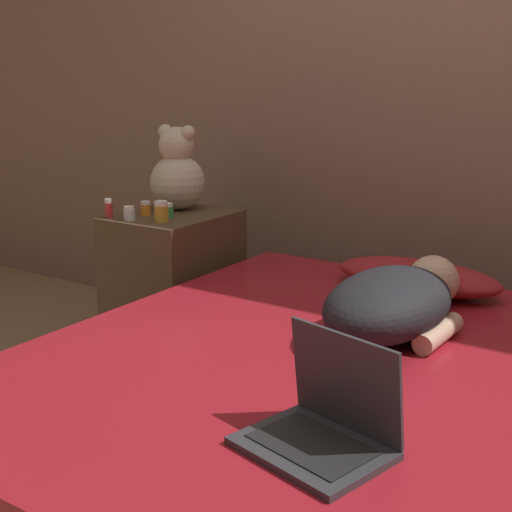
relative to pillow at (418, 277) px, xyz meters
name	(u,v)px	position (x,y,z in m)	size (l,w,h in m)	color
ground_plane	(315,504)	(0.00, -0.72, -0.51)	(12.00, 12.00, 0.00)	#937551
wall_back	(477,47)	(0.00, 0.49, 0.79)	(8.00, 0.06, 2.60)	#846656
bed	(317,433)	(0.00, -0.72, -0.28)	(1.53, 1.86, 0.46)	brown
nightstand	(174,288)	(-1.03, -0.11, -0.19)	(0.41, 0.50, 0.64)	brown
pillow	(418,277)	(0.00, 0.00, 0.00)	(0.59, 0.28, 0.11)	maroon
person_lying	(396,301)	(0.09, -0.43, 0.04)	(0.35, 0.69, 0.20)	black
laptop	(325,422)	(0.24, -1.14, 0.00)	(0.34, 0.29, 0.23)	#333338
teddy_bear	(177,173)	(-1.07, -0.01, 0.28)	(0.23, 0.23, 0.36)	beige
bottle_green	(167,211)	(-1.00, -0.18, 0.16)	(0.05, 0.05, 0.06)	#3D8E4C
bottle_orange	(146,208)	(-1.10, -0.19, 0.16)	(0.04, 0.04, 0.06)	orange
bottle_clear	(129,213)	(-1.09, -0.30, 0.16)	(0.04, 0.04, 0.06)	silver
bottle_red	(109,209)	(-1.19, -0.31, 0.17)	(0.03, 0.03, 0.08)	#B72D2D
bottle_amber	(161,212)	(-0.96, -0.26, 0.17)	(0.06, 0.06, 0.08)	gold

